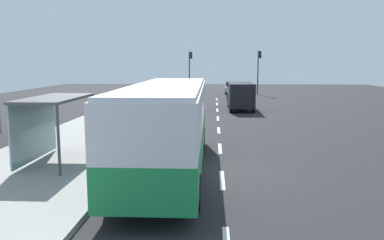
% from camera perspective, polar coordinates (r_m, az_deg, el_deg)
% --- Properties ---
extents(ground_plane, '(56.00, 92.00, 0.04)m').
position_cam_1_polar(ground_plane, '(28.32, 3.27, 0.18)').
color(ground_plane, '#262628').
extents(sidewalk_platform, '(6.20, 30.00, 0.18)m').
position_cam_1_polar(sidewalk_platform, '(17.68, -17.99, -4.80)').
color(sidewalk_platform, '#999993').
rests_on(sidewalk_platform, ground).
extents(lane_stripe_seg_1, '(0.16, 2.20, 0.01)m').
position_cam_1_polar(lane_stripe_seg_1, '(13.63, 4.39, -8.64)').
color(lane_stripe_seg_1, silver).
rests_on(lane_stripe_seg_1, ground).
extents(lane_stripe_seg_2, '(0.16, 2.20, 0.01)m').
position_cam_1_polar(lane_stripe_seg_2, '(18.47, 4.08, -4.12)').
color(lane_stripe_seg_2, silver).
rests_on(lane_stripe_seg_2, ground).
extents(lane_stripe_seg_3, '(0.16, 2.20, 0.01)m').
position_cam_1_polar(lane_stripe_seg_3, '(23.38, 3.89, -1.49)').
color(lane_stripe_seg_3, silver).
rests_on(lane_stripe_seg_3, ground).
extents(lane_stripe_seg_4, '(0.16, 2.20, 0.01)m').
position_cam_1_polar(lane_stripe_seg_4, '(28.32, 3.77, 0.23)').
color(lane_stripe_seg_4, silver).
rests_on(lane_stripe_seg_4, ground).
extents(lane_stripe_seg_5, '(0.16, 2.20, 0.01)m').
position_cam_1_polar(lane_stripe_seg_5, '(33.28, 3.69, 1.44)').
color(lane_stripe_seg_5, silver).
rests_on(lane_stripe_seg_5, ground).
extents(lane_stripe_seg_6, '(0.16, 2.20, 0.01)m').
position_cam_1_polar(lane_stripe_seg_6, '(38.25, 3.63, 2.33)').
color(lane_stripe_seg_6, silver).
rests_on(lane_stripe_seg_6, ground).
extents(lane_stripe_seg_7, '(0.16, 2.20, 0.01)m').
position_cam_1_polar(lane_stripe_seg_7, '(43.22, 3.58, 3.02)').
color(lane_stripe_seg_7, silver).
rests_on(lane_stripe_seg_7, ground).
extents(bus, '(2.62, 11.03, 3.21)m').
position_cam_1_polar(bus, '(14.20, -3.54, -0.34)').
color(bus, '#1E8C47').
rests_on(bus, ground).
extents(white_van, '(2.06, 5.21, 2.30)m').
position_cam_1_polar(white_van, '(33.60, 7.04, 3.75)').
color(white_van, black).
rests_on(white_van, ground).
extents(sedan_near, '(1.90, 4.43, 1.52)m').
position_cam_1_polar(sedan_near, '(51.24, 5.83, 4.70)').
color(sedan_near, '#B7B7BC').
rests_on(sedan_near, ground).
extents(sedan_far, '(1.89, 4.43, 1.52)m').
position_cam_1_polar(sedan_far, '(43.38, 6.30, 4.04)').
color(sedan_far, '#195933').
rests_on(sedan_far, ground).
extents(recycling_bin_blue, '(0.52, 0.52, 0.95)m').
position_cam_1_polar(recycling_bin_blue, '(17.11, -10.90, -3.03)').
color(recycling_bin_blue, blue).
rests_on(recycling_bin_blue, sidewalk_platform).
extents(recycling_bin_yellow, '(0.52, 0.52, 0.95)m').
position_cam_1_polar(recycling_bin_yellow, '(17.78, -10.36, -2.59)').
color(recycling_bin_yellow, yellow).
rests_on(recycling_bin_yellow, sidewalk_platform).
extents(recycling_bin_orange, '(0.52, 0.52, 0.95)m').
position_cam_1_polar(recycling_bin_orange, '(18.45, -9.85, -2.18)').
color(recycling_bin_orange, orange).
rests_on(recycling_bin_orange, sidewalk_platform).
extents(recycling_bin_green, '(0.52, 0.52, 0.95)m').
position_cam_1_polar(recycling_bin_green, '(19.12, -9.38, -1.81)').
color(recycling_bin_green, green).
rests_on(recycling_bin_green, sidewalk_platform).
extents(traffic_light_near_side, '(0.49, 0.28, 5.46)m').
position_cam_1_polar(traffic_light_near_side, '(49.93, 9.65, 7.76)').
color(traffic_light_near_side, '#2D2D2D').
rests_on(traffic_light_near_side, ground).
extents(traffic_light_far_side, '(0.49, 0.28, 5.39)m').
position_cam_1_polar(traffic_light_far_side, '(50.51, -0.28, 7.83)').
color(traffic_light_far_side, '#2D2D2D').
rests_on(traffic_light_far_side, ground).
extents(bus_shelter, '(1.80, 4.00, 2.50)m').
position_cam_1_polar(bus_shelter, '(16.01, -20.22, 1.06)').
color(bus_shelter, '#4C4C51').
rests_on(bus_shelter, sidewalk_platform).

